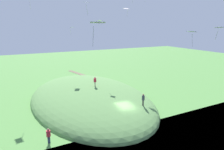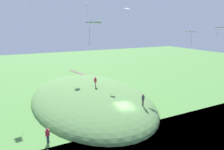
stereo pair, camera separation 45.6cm
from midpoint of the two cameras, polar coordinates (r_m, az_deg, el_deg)
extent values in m
plane|color=#528A41|center=(28.95, 3.52, -12.61)|extent=(160.00, 160.00, 0.00)
ellipsoid|color=#5B894A|center=(36.32, -7.04, -6.99)|extent=(31.42, 20.07, 5.22)
cube|color=brown|center=(53.31, -8.35, -0.16)|extent=(16.15, 5.15, 0.04)
cube|color=#504347|center=(34.58, -5.37, -2.73)|extent=(0.29, 0.23, 0.85)
cylinder|color=red|center=(34.37, -5.40, -1.52)|extent=(0.61, 0.61, 0.67)
sphere|color=tan|center=(34.25, -5.41, -0.77)|extent=(0.26, 0.26, 0.26)
cube|color=navy|center=(24.51, -18.54, -17.52)|extent=(0.27, 0.30, 0.88)
cylinder|color=red|center=(24.12, -18.69, -15.92)|extent=(0.67, 0.67, 0.70)
sphere|color=#A46C5B|center=(23.89, -18.78, -14.92)|extent=(0.26, 0.26, 0.26)
cube|color=#505143|center=(29.31, 8.64, -8.07)|extent=(0.26, 0.22, 0.87)
cylinder|color=#3B414A|center=(29.03, 8.70, -6.65)|extent=(0.56, 0.56, 0.69)
sphere|color=#9F7254|center=(28.87, 8.73, -5.76)|extent=(0.26, 0.26, 0.26)
cube|color=white|center=(31.40, -8.01, 20.40)|extent=(0.75, 0.96, 0.12)
cylinder|color=white|center=(31.27, -7.80, 18.50)|extent=(0.04, 0.26, 1.66)
cube|color=white|center=(40.89, 3.84, 18.85)|extent=(0.94, 1.27, 0.28)
cylinder|color=white|center=(40.81, 4.17, 17.52)|extent=(0.19, 0.08, 1.29)
cube|color=white|center=(21.53, 21.73, 11.75)|extent=(0.95, 0.68, 0.11)
cylinder|color=white|center=(21.78, 21.92, 9.43)|extent=(0.13, 0.14, 1.29)
cylinder|color=white|center=(39.38, -23.21, 18.25)|extent=(0.07, 0.04, 1.50)
cube|color=white|center=(39.39, -3.97, 15.63)|extent=(0.88, 0.87, 0.19)
cylinder|color=white|center=(39.60, -4.33, 14.52)|extent=(0.18, 0.16, 1.13)
cube|color=white|center=(24.99, 28.46, 12.17)|extent=(0.88, 1.05, 0.10)
cylinder|color=white|center=(25.11, 27.88, 10.36)|extent=(0.21, 0.12, 1.18)
cube|color=silver|center=(41.73, -11.93, 13.52)|extent=(1.38, 1.21, 0.14)
cylinder|color=silver|center=(41.84, -12.34, 12.25)|extent=(0.16, 0.17, 1.24)
cylinder|color=white|center=(40.55, 9.32, 20.90)|extent=(0.07, 0.10, 0.95)
cylinder|color=white|center=(40.85, 5.68, 20.85)|extent=(0.12, 0.09, 1.22)
cube|color=white|center=(13.19, -5.25, 15.13)|extent=(1.01, 1.18, 0.08)
cylinder|color=white|center=(13.29, -6.55, 11.21)|extent=(0.17, 0.16, 1.30)
camera|label=1|loc=(0.23, -90.43, -0.11)|focal=31.18mm
camera|label=2|loc=(0.23, 89.57, 0.11)|focal=31.18mm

